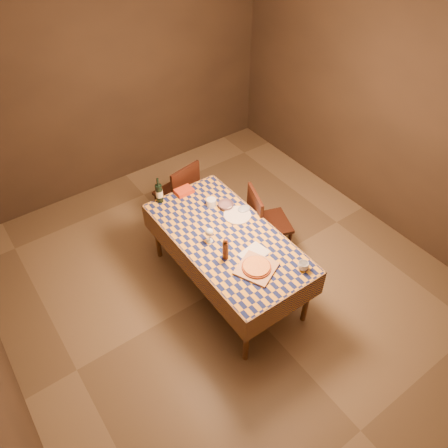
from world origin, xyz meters
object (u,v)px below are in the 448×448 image
at_px(dining_table, 227,242).
at_px(cutting_board, 256,268).
at_px(white_plate, 237,215).
at_px(chair_far, 180,192).
at_px(pizza, 256,267).
at_px(bowl, 226,205).
at_px(chair_right, 264,220).
at_px(wine_bottle, 159,193).

distance_m(dining_table, cutting_board, 0.52).
relative_size(dining_table, white_plate, 6.38).
distance_m(cutting_board, chair_far, 1.68).
relative_size(pizza, chair_far, 0.31).
height_order(bowl, chair_right, chair_right).
xyz_separation_m(cutting_board, bowl, (0.28, 0.87, 0.02)).
xyz_separation_m(dining_table, pizza, (-0.03, -0.51, 0.11)).
relative_size(dining_table, chair_far, 1.98).
bearing_deg(chair_right, white_plate, 177.35).
bearing_deg(white_plate, chair_far, 97.71).
distance_m(dining_table, pizza, 0.52).
relative_size(pizza, bowl, 1.72).
relative_size(bowl, white_plate, 0.58).
xyz_separation_m(pizza, chair_far, (0.17, 1.65, -0.28)).
bearing_deg(dining_table, chair_right, 14.62).
distance_m(pizza, bowl, 0.92).
xyz_separation_m(dining_table, white_plate, (0.27, 0.18, 0.08)).
xyz_separation_m(wine_bottle, chair_far, (0.41, 0.28, -0.36)).
bearing_deg(bowl, dining_table, -124.50).
relative_size(wine_bottle, white_plate, 1.06).
bearing_deg(chair_right, dining_table, -165.38).
bearing_deg(cutting_board, chair_far, 84.11).
bearing_deg(pizza, white_plate, 66.43).
height_order(wine_bottle, chair_far, wine_bottle).
bearing_deg(chair_right, cutting_board, -134.66).
bearing_deg(wine_bottle, chair_right, -37.64).
relative_size(wine_bottle, chair_far, 0.33).
bearing_deg(dining_table, bowl, 55.50).
xyz_separation_m(cutting_board, white_plate, (0.30, 0.69, -0.00)).
bearing_deg(chair_far, bowl, -81.84).
relative_size(dining_table, pizza, 6.37).
height_order(dining_table, chair_right, chair_right).
height_order(pizza, bowl, bowl).
bearing_deg(chair_far, dining_table, -96.85).
height_order(dining_table, cutting_board, cutting_board).
xyz_separation_m(wine_bottle, white_plate, (0.54, -0.68, -0.11)).
xyz_separation_m(pizza, chair_right, (0.66, 0.67, -0.28)).
relative_size(cutting_board, pizza, 1.14).
bearing_deg(wine_bottle, dining_table, -72.49).
height_order(wine_bottle, chair_right, wine_bottle).
distance_m(cutting_board, chair_right, 0.98).
height_order(cutting_board, pizza, pizza).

